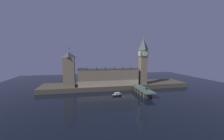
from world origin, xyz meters
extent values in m
plane|color=black|center=(0.00, 0.00, 0.00)|extent=(400.00, 400.00, 0.00)
cube|color=#4C4438|center=(0.00, 39.00, 3.13)|extent=(220.00, 42.00, 6.27)
cube|color=#7F7056|center=(-13.50, 29.21, 17.38)|extent=(86.32, 17.43, 22.23)
cube|color=tan|center=(-13.50, 20.38, 10.27)|extent=(86.32, 0.20, 8.00)
cube|color=#42474C|center=(-13.50, 29.21, 29.70)|extent=(86.32, 16.03, 2.40)
cone|color=#42474C|center=(-44.33, 21.81, 33.35)|extent=(2.40, 2.40, 4.89)
cone|color=#42474C|center=(-32.00, 21.81, 33.35)|extent=(2.40, 2.40, 4.89)
cone|color=#42474C|center=(-19.67, 21.81, 33.35)|extent=(2.40, 2.40, 4.89)
cone|color=#42474C|center=(-7.34, 21.81, 33.35)|extent=(2.40, 2.40, 4.89)
cone|color=#42474C|center=(4.99, 21.81, 33.35)|extent=(2.40, 2.40, 4.89)
cone|color=#42474C|center=(17.32, 21.81, 33.35)|extent=(2.40, 2.40, 4.89)
cube|color=#7F7056|center=(38.60, 26.49, 27.02)|extent=(9.98, 9.98, 41.51)
cube|color=#7F7056|center=(38.60, 26.49, 52.38)|extent=(11.77, 11.77, 9.21)
cylinder|color=#B7E5B7|center=(38.60, 20.48, 52.38)|extent=(8.01, 0.25, 8.01)
cylinder|color=#B7E5B7|center=(38.60, 32.50, 52.38)|extent=(8.01, 0.25, 8.01)
cylinder|color=#B7E5B7|center=(44.61, 26.49, 52.38)|extent=(0.25, 8.01, 8.01)
cylinder|color=#B7E5B7|center=(32.59, 26.49, 52.38)|extent=(0.25, 8.01, 8.01)
cube|color=black|center=(38.60, 20.29, 52.98)|extent=(0.36, 0.10, 6.00)
pyramid|color=#42474C|center=(38.60, 26.49, 65.67)|extent=(11.77, 11.77, 17.37)
sphere|color=gold|center=(38.60, 26.49, 75.16)|extent=(1.60, 1.60, 1.60)
cube|color=#7F7056|center=(-68.01, 28.90, 26.48)|extent=(14.80, 14.80, 40.42)
pyramid|color=#42474C|center=(-68.01, 28.90, 50.39)|extent=(15.09, 15.09, 7.40)
cylinder|color=#99999E|center=(-68.01, 28.90, 57.09)|extent=(0.24, 0.24, 6.00)
cube|color=navy|center=(-66.91, 28.90, 59.19)|extent=(2.00, 0.08, 1.20)
cube|color=#476656|center=(25.20, -5.00, 6.74)|extent=(12.60, 46.00, 1.40)
cube|color=#4C4438|center=(25.20, -18.80, 3.02)|extent=(10.71, 3.20, 6.04)
cube|color=#4C4438|center=(25.20, -9.60, 3.02)|extent=(10.71, 3.20, 6.04)
cube|color=#4C4438|center=(25.20, -0.40, 3.02)|extent=(10.71, 3.20, 6.04)
cube|color=#4C4438|center=(25.20, 8.80, 3.02)|extent=(10.71, 3.20, 6.04)
cube|color=silver|center=(22.43, 5.65, 8.07)|extent=(1.73, 3.81, 0.91)
cube|color=black|center=(22.43, 5.65, 8.75)|extent=(1.42, 1.71, 0.45)
cylinder|color=black|center=(21.61, 6.83, 7.76)|extent=(0.22, 0.64, 0.64)
cylinder|color=black|center=(23.26, 6.83, 7.76)|extent=(0.22, 0.64, 0.64)
cylinder|color=black|center=(21.61, 4.47, 7.76)|extent=(0.22, 0.64, 0.64)
cylinder|color=black|center=(23.26, 4.47, 7.76)|extent=(0.22, 0.64, 0.64)
cube|color=black|center=(27.98, -9.66, 7.99)|extent=(1.88, 4.42, 0.75)
cube|color=black|center=(27.98, -9.66, 8.59)|extent=(1.54, 1.99, 0.45)
cylinder|color=black|center=(28.87, -11.03, 7.76)|extent=(0.22, 0.64, 0.64)
cylinder|color=black|center=(27.08, -11.03, 7.76)|extent=(0.22, 0.64, 0.64)
cylinder|color=black|center=(28.87, -8.29, 7.76)|extent=(0.22, 0.64, 0.64)
cylinder|color=black|center=(27.08, -8.29, 7.76)|extent=(0.22, 0.64, 0.64)
cylinder|color=black|center=(19.66, -12.58, 7.82)|extent=(0.28, 0.28, 0.76)
cylinder|color=black|center=(19.66, -12.58, 8.51)|extent=(0.38, 0.38, 0.63)
sphere|color=tan|center=(19.66, -12.58, 8.93)|extent=(0.20, 0.20, 0.20)
cylinder|color=black|center=(30.75, -6.96, 7.83)|extent=(0.28, 0.28, 0.77)
cylinder|color=#47384C|center=(30.75, -6.96, 8.53)|extent=(0.38, 0.38, 0.64)
sphere|color=tan|center=(30.75, -6.96, 8.96)|extent=(0.21, 0.21, 0.21)
cylinder|color=black|center=(19.66, 5.71, 7.84)|extent=(0.28, 0.28, 0.80)
cylinder|color=black|center=(19.66, 5.71, 8.56)|extent=(0.38, 0.38, 0.66)
sphere|color=tan|center=(19.66, 5.71, 9.00)|extent=(0.22, 0.22, 0.22)
cylinder|color=#2D3333|center=(19.26, -19.72, 7.69)|extent=(0.56, 0.56, 0.50)
cylinder|color=#2D3333|center=(19.26, -19.72, 10.25)|extent=(0.18, 0.18, 4.63)
sphere|color=#F9E5A3|center=(19.26, -19.72, 13.12)|extent=(0.60, 0.60, 0.60)
sphere|color=#F9E5A3|center=(18.81, -19.72, 12.77)|extent=(0.44, 0.44, 0.44)
sphere|color=#F9E5A3|center=(19.71, -19.72, 12.77)|extent=(0.44, 0.44, 0.44)
cylinder|color=#2D3333|center=(19.26, 9.72, 7.69)|extent=(0.56, 0.56, 0.50)
cylinder|color=#2D3333|center=(19.26, 9.72, 10.22)|extent=(0.18, 0.18, 4.56)
sphere|color=#F9E5A3|center=(19.26, 9.72, 13.05)|extent=(0.60, 0.60, 0.60)
sphere|color=#F9E5A3|center=(18.81, 9.72, 12.70)|extent=(0.44, 0.44, 0.44)
sphere|color=#F9E5A3|center=(19.71, 9.72, 12.70)|extent=(0.44, 0.44, 0.44)
ellipsoid|color=#28282D|center=(-8.79, -5.97, 1.10)|extent=(14.06, 6.11, 2.21)
cube|color=tan|center=(-8.79, -5.97, 2.11)|extent=(12.32, 5.05, 0.24)
cube|color=silver|center=(-8.79, -5.97, 3.33)|extent=(6.43, 3.45, 2.21)
camera|label=1|loc=(-47.34, -165.17, 50.01)|focal=22.00mm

